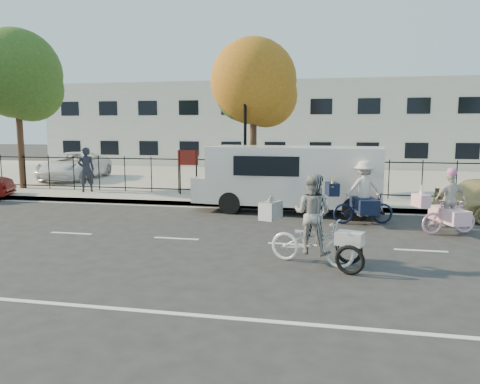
% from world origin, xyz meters
% --- Properties ---
extents(ground, '(120.00, 120.00, 0.00)m').
position_xyz_m(ground, '(0.00, 0.00, 0.00)').
color(ground, '#333334').
extents(road_markings, '(60.00, 9.52, 0.01)m').
position_xyz_m(road_markings, '(0.00, 0.00, 0.01)').
color(road_markings, silver).
rests_on(road_markings, ground).
extents(curb, '(60.00, 0.10, 0.15)m').
position_xyz_m(curb, '(0.00, 5.05, 0.07)').
color(curb, '#A8A399').
rests_on(curb, ground).
extents(sidewalk, '(60.00, 2.20, 0.15)m').
position_xyz_m(sidewalk, '(0.00, 6.10, 0.07)').
color(sidewalk, '#A8A399').
rests_on(sidewalk, ground).
extents(parking_lot, '(60.00, 15.60, 0.15)m').
position_xyz_m(parking_lot, '(0.00, 15.00, 0.07)').
color(parking_lot, '#A8A399').
rests_on(parking_lot, ground).
extents(iron_fence, '(58.00, 0.06, 1.50)m').
position_xyz_m(iron_fence, '(0.00, 7.20, 0.90)').
color(iron_fence, black).
rests_on(iron_fence, sidewalk).
extents(building, '(34.00, 10.00, 6.00)m').
position_xyz_m(building, '(0.00, 25.00, 3.00)').
color(building, silver).
rests_on(building, ground).
extents(lamppost, '(0.36, 0.36, 4.33)m').
position_xyz_m(lamppost, '(0.50, 6.80, 3.11)').
color(lamppost, black).
rests_on(lamppost, sidewalk).
extents(street_sign, '(0.85, 0.06, 1.80)m').
position_xyz_m(street_sign, '(-1.85, 6.80, 1.42)').
color(street_sign, black).
rests_on(street_sign, sidewalk).
extents(zebra_trike, '(2.23, 1.35, 1.92)m').
position_xyz_m(zebra_trike, '(3.55, -1.56, 0.74)').
color(zebra_trike, white).
rests_on(zebra_trike, ground).
extents(unicorn_bike, '(1.82, 1.32, 1.80)m').
position_xyz_m(unicorn_bike, '(7.00, 1.98, 0.67)').
color(unicorn_bike, '#F8BDD7').
rests_on(unicorn_bike, ground).
extents(bull_bike, '(2.09, 1.47, 1.89)m').
position_xyz_m(bull_bike, '(4.80, 2.95, 0.75)').
color(bull_bike, '#0F1834').
rests_on(bull_bike, ground).
extents(white_van, '(6.39, 2.55, 2.22)m').
position_xyz_m(white_van, '(2.55, 4.50, 1.23)').
color(white_van, silver).
rests_on(white_van, ground).
extents(pedestrian, '(0.82, 0.77, 1.88)m').
position_xyz_m(pedestrian, '(-6.33, 6.73, 1.09)').
color(pedestrian, black).
rests_on(pedestrian, sidewalk).
extents(lot_car_b, '(2.81, 5.31, 1.42)m').
position_xyz_m(lot_car_b, '(-9.46, 11.00, 0.86)').
color(lot_car_b, white).
rests_on(lot_car_b, parking_lot).
extents(lot_car_c, '(1.62, 4.27, 1.39)m').
position_xyz_m(lot_car_c, '(-0.35, 9.50, 0.85)').
color(lot_car_c, '#46494D').
rests_on(lot_car_c, parking_lot).
extents(lot_car_d, '(2.26, 3.67, 1.17)m').
position_xyz_m(lot_car_d, '(3.79, 11.29, 0.73)').
color(lot_car_d, '#B1B3B9').
rests_on(lot_car_d, parking_lot).
extents(tree_west, '(3.89, 3.89, 7.14)m').
position_xyz_m(tree_west, '(-9.66, 7.36, 5.00)').
color(tree_west, '#442D1D').
rests_on(tree_west, ground).
extents(tree_mid, '(3.59, 3.57, 6.54)m').
position_xyz_m(tree_mid, '(0.72, 8.26, 4.57)').
color(tree_mid, '#442D1D').
rests_on(tree_mid, ground).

